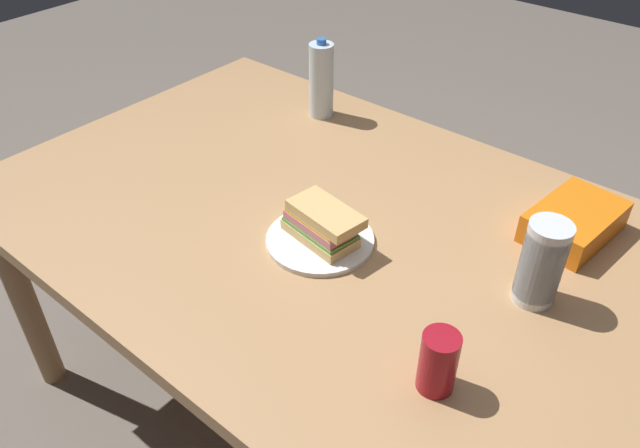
{
  "coord_description": "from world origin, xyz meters",
  "views": [
    {
      "loc": [
        0.74,
        -0.9,
        1.61
      ],
      "look_at": [
        0.06,
        -0.08,
        0.79
      ],
      "focal_mm": 34.63,
      "sensor_mm": 36.0,
      "label": 1
    }
  ],
  "objects_px": {
    "dining_table": "(324,241)",
    "chip_bag": "(574,222)",
    "sandwich": "(322,223)",
    "paper_plate": "(320,240)",
    "soda_can_red": "(438,362)",
    "water_bottle_tall": "(321,80)",
    "plastic_cup_stack": "(541,263)"
  },
  "relations": [
    {
      "from": "water_bottle_tall",
      "to": "dining_table",
      "type": "bearing_deg",
      "value": -49.64
    },
    {
      "from": "dining_table",
      "to": "water_bottle_tall",
      "type": "bearing_deg",
      "value": 130.36
    },
    {
      "from": "dining_table",
      "to": "sandwich",
      "type": "bearing_deg",
      "value": -53.14
    },
    {
      "from": "paper_plate",
      "to": "water_bottle_tall",
      "type": "xyz_separation_m",
      "value": [
        -0.39,
        0.47,
        0.11
      ]
    },
    {
      "from": "sandwich",
      "to": "plastic_cup_stack",
      "type": "distance_m",
      "value": 0.46
    },
    {
      "from": "soda_can_red",
      "to": "chip_bag",
      "type": "relative_size",
      "value": 0.53
    },
    {
      "from": "dining_table",
      "to": "chip_bag",
      "type": "xyz_separation_m",
      "value": [
        0.48,
        0.31,
        0.11
      ]
    },
    {
      "from": "sandwich",
      "to": "soda_can_red",
      "type": "height_order",
      "value": "soda_can_red"
    },
    {
      "from": "plastic_cup_stack",
      "to": "soda_can_red",
      "type": "bearing_deg",
      "value": -96.82
    },
    {
      "from": "sandwich",
      "to": "paper_plate",
      "type": "bearing_deg",
      "value": -162.38
    },
    {
      "from": "sandwich",
      "to": "chip_bag",
      "type": "distance_m",
      "value": 0.57
    },
    {
      "from": "chip_bag",
      "to": "water_bottle_tall",
      "type": "distance_m",
      "value": 0.82
    },
    {
      "from": "water_bottle_tall",
      "to": "paper_plate",
      "type": "bearing_deg",
      "value": -50.57
    },
    {
      "from": "dining_table",
      "to": "soda_can_red",
      "type": "bearing_deg",
      "value": -29.13
    },
    {
      "from": "soda_can_red",
      "to": "plastic_cup_stack",
      "type": "relative_size",
      "value": 0.66
    },
    {
      "from": "soda_can_red",
      "to": "sandwich",
      "type": "bearing_deg",
      "value": 156.17
    },
    {
      "from": "paper_plate",
      "to": "sandwich",
      "type": "relative_size",
      "value": 1.25
    },
    {
      "from": "chip_bag",
      "to": "water_bottle_tall",
      "type": "xyz_separation_m",
      "value": [
        -0.81,
        0.08,
        0.08
      ]
    },
    {
      "from": "paper_plate",
      "to": "sandwich",
      "type": "height_order",
      "value": "sandwich"
    },
    {
      "from": "paper_plate",
      "to": "soda_can_red",
      "type": "relative_size",
      "value": 1.99
    },
    {
      "from": "sandwich",
      "to": "chip_bag",
      "type": "height_order",
      "value": "sandwich"
    },
    {
      "from": "soda_can_red",
      "to": "chip_bag",
      "type": "xyz_separation_m",
      "value": [
        0.02,
        0.56,
        -0.03
      ]
    },
    {
      "from": "chip_bag",
      "to": "water_bottle_tall",
      "type": "bearing_deg",
      "value": 90.94
    },
    {
      "from": "plastic_cup_stack",
      "to": "dining_table",
      "type": "bearing_deg",
      "value": -173.66
    },
    {
      "from": "chip_bag",
      "to": "plastic_cup_stack",
      "type": "height_order",
      "value": "plastic_cup_stack"
    },
    {
      "from": "paper_plate",
      "to": "soda_can_red",
      "type": "height_order",
      "value": "soda_can_red"
    },
    {
      "from": "paper_plate",
      "to": "sandwich",
      "type": "xyz_separation_m",
      "value": [
        0.0,
        0.0,
        0.05
      ]
    },
    {
      "from": "water_bottle_tall",
      "to": "sandwich",
      "type": "bearing_deg",
      "value": -50.21
    },
    {
      "from": "dining_table",
      "to": "plastic_cup_stack",
      "type": "relative_size",
      "value": 8.91
    },
    {
      "from": "dining_table",
      "to": "soda_can_red",
      "type": "distance_m",
      "value": 0.55
    },
    {
      "from": "paper_plate",
      "to": "chip_bag",
      "type": "bearing_deg",
      "value": 42.56
    },
    {
      "from": "dining_table",
      "to": "plastic_cup_stack",
      "type": "bearing_deg",
      "value": 6.34
    }
  ]
}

